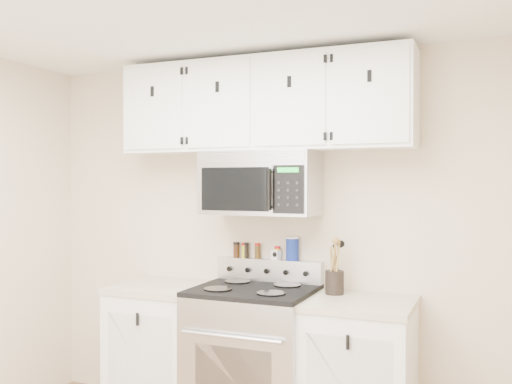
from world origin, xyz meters
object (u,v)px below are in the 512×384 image
range (254,359)px  utensil_crock (335,280)px  microwave (261,183)px  salt_canister (292,249)px

range → utensil_crock: (0.50, 0.15, 0.52)m
microwave → utensil_crock: size_ratio=2.18×
range → utensil_crock: 0.74m
microwave → salt_canister: 0.50m
range → microwave: bearing=89.8°
range → utensil_crock: bearing=16.2°
utensil_crock → range: bearing=-163.8°
microwave → salt_canister: size_ratio=4.70×
range → salt_canister: 0.77m
range → salt_canister: (0.17, 0.28, 0.69)m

